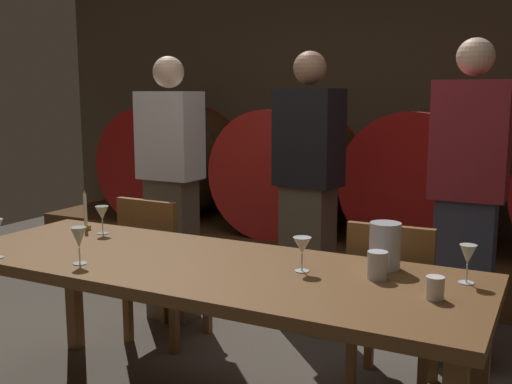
{
  "coord_description": "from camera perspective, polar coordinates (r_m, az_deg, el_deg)",
  "views": [
    {
      "loc": [
        1.43,
        -2.03,
        1.47
      ],
      "look_at": [
        0.15,
        0.48,
        1.01
      ],
      "focal_mm": 42.09,
      "sensor_mm": 36.0,
      "label": 1
    }
  ],
  "objects": [
    {
      "name": "guest_right",
      "position": [
        3.35,
        19.42,
        -1.05
      ],
      "size": [
        0.38,
        0.25,
        1.75
      ],
      "rotation": [
        0.0,
        0.0,
        3.13
      ],
      "color": "#33384C",
      "rests_on": "ground"
    },
    {
      "name": "dining_table",
      "position": [
        2.63,
        -5.0,
        -8.21
      ],
      "size": [
        2.38,
        0.83,
        0.75
      ],
      "color": "brown",
      "rests_on": "ground"
    },
    {
      "name": "barrel_shelf",
      "position": [
        4.85,
        8.89,
        -6.21
      ],
      "size": [
        5.68,
        0.9,
        0.36
      ],
      "primitive_type": "cube",
      "color": "brown",
      "rests_on": "ground"
    },
    {
      "name": "back_wall",
      "position": [
        5.2,
        11.1,
        6.69
      ],
      "size": [
        6.31,
        0.24,
        2.49
      ],
      "primitive_type": "cube",
      "color": "brown",
      "rests_on": "ground"
    },
    {
      "name": "wine_glass_right",
      "position": [
        2.46,
        4.41,
        -5.17
      ],
      "size": [
        0.08,
        0.08,
        0.14
      ],
      "color": "white",
      "rests_on": "dining_table"
    },
    {
      "name": "wine_glass_far_right",
      "position": [
        2.44,
        19.48,
        -5.73
      ],
      "size": [
        0.07,
        0.07,
        0.15
      ],
      "color": "silver",
      "rests_on": "dining_table"
    },
    {
      "name": "wine_glass_left",
      "position": [
        3.2,
        -14.42,
        -2.02
      ],
      "size": [
        0.07,
        0.07,
        0.15
      ],
      "color": "silver",
      "rests_on": "dining_table"
    },
    {
      "name": "wine_barrel_center_left",
      "position": [
        4.9,
        3.16,
        2.1
      ],
      "size": [
        1.0,
        0.89,
        1.0
      ],
      "color": "#513319",
      "rests_on": "barrel_shelf"
    },
    {
      "name": "wine_glass_center",
      "position": [
        2.66,
        -16.49,
        -4.27
      ],
      "size": [
        0.07,
        0.07,
        0.16
      ],
      "color": "silver",
      "rests_on": "dining_table"
    },
    {
      "name": "guest_left",
      "position": [
        3.88,
        -8.07,
        0.34
      ],
      "size": [
        0.38,
        0.25,
        1.7
      ],
      "rotation": [
        0.0,
        0.0,
        3.12
      ],
      "color": "brown",
      "rests_on": "ground"
    },
    {
      "name": "wine_barrel_far_left",
      "position": [
        5.46,
        -7.91,
        2.77
      ],
      "size": [
        1.0,
        0.89,
        1.0
      ],
      "color": "#513319",
      "rests_on": "barrel_shelf"
    },
    {
      "name": "cup_left",
      "position": [
        2.42,
        11.46,
        -6.82
      ],
      "size": [
        0.08,
        0.08,
        0.11
      ],
      "primitive_type": "cylinder",
      "color": "silver",
      "rests_on": "dining_table"
    },
    {
      "name": "pitcher",
      "position": [
        2.55,
        12.16,
        -5.01
      ],
      "size": [
        0.13,
        0.13,
        0.19
      ],
      "color": "silver",
      "rests_on": "dining_table"
    },
    {
      "name": "candle_right",
      "position": [
        3.33,
        -15.88,
        -2.45
      ],
      "size": [
        0.05,
        0.05,
        0.22
      ],
      "color": "olive",
      "rests_on": "dining_table"
    },
    {
      "name": "chair_left",
      "position": [
        3.59,
        -9.16,
        -6.66
      ],
      "size": [
        0.41,
        0.41,
        0.88
      ],
      "rotation": [
        0.0,
        0.0,
        3.11
      ],
      "color": "brown",
      "rests_on": "ground"
    },
    {
      "name": "wine_barrel_center_right",
      "position": [
        4.58,
        15.52,
        1.25
      ],
      "size": [
        1.0,
        0.89,
        1.0
      ],
      "color": "brown",
      "rests_on": "barrel_shelf"
    },
    {
      "name": "chair_right",
      "position": [
        2.99,
        12.89,
        -10.04
      ],
      "size": [
        0.41,
        0.41,
        0.88
      ],
      "rotation": [
        0.0,
        0.0,
        3.17
      ],
      "color": "brown",
      "rests_on": "ground"
    },
    {
      "name": "guest_center",
      "position": [
        3.67,
        4.97,
        0.05
      ],
      "size": [
        0.41,
        0.29,
        1.72
      ],
      "rotation": [
        0.0,
        0.0,
        2.99
      ],
      "color": "brown",
      "rests_on": "ground"
    },
    {
      "name": "cup_right",
      "position": [
        2.24,
        16.64,
        -8.73
      ],
      "size": [
        0.07,
        0.07,
        0.08
      ],
      "primitive_type": "cylinder",
      "color": "white",
      "rests_on": "dining_table"
    }
  ]
}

